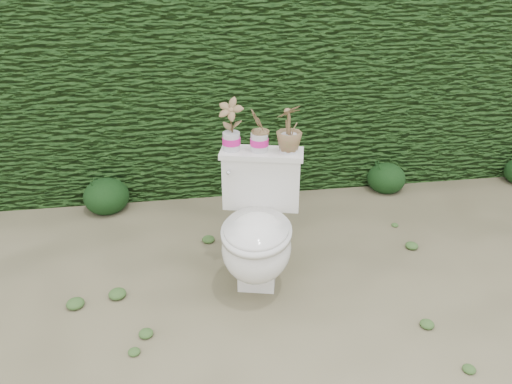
{
  "coord_description": "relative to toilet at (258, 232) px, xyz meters",
  "views": [
    {
      "loc": [
        -0.54,
        -2.57,
        1.92
      ],
      "look_at": [
        -0.15,
        0.07,
        0.55
      ],
      "focal_mm": 35.0,
      "sensor_mm": 36.0,
      "label": 1
    }
  ],
  "objects": [
    {
      "name": "potted_plant_center",
      "position": [
        0.04,
        0.24,
        0.54
      ],
      "size": [
        0.16,
        0.17,
        0.25
      ],
      "primitive_type": "imported",
      "rotation": [
        0.0,
        0.0,
        4.18
      ],
      "color": "#277925",
      "rests_on": "toilet"
    },
    {
      "name": "liriope_clump_2",
      "position": [
        0.25,
        1.13,
        -0.2
      ],
      "size": [
        0.39,
        0.39,
        0.31
      ],
      "primitive_type": "ellipsoid",
      "color": "#173713",
      "rests_on": "ground"
    },
    {
      "name": "ground",
      "position": [
        0.16,
        0.07,
        -0.36
      ],
      "size": [
        60.0,
        60.0,
        0.0
      ],
      "primitive_type": "plane",
      "color": "#857D5B",
      "rests_on": "ground"
    },
    {
      "name": "toilet",
      "position": [
        0.0,
        0.0,
        0.0
      ],
      "size": [
        0.61,
        0.77,
        0.78
      ],
      "rotation": [
        0.0,
        0.0,
        -0.25
      ],
      "color": "silver",
      "rests_on": "ground"
    },
    {
      "name": "potted_plant_right",
      "position": [
        0.21,
        0.19,
        0.56
      ],
      "size": [
        0.22,
        0.22,
        0.28
      ],
      "primitive_type": "imported",
      "rotation": [
        0.0,
        0.0,
        3.78
      ],
      "color": "#277925",
      "rests_on": "toilet"
    },
    {
      "name": "liriope_clump_1",
      "position": [
        -1.03,
        1.09,
        -0.21
      ],
      "size": [
        0.35,
        0.35,
        0.28
      ],
      "primitive_type": "ellipsoid",
      "color": "#173713",
      "rests_on": "ground"
    },
    {
      "name": "liriope_clump_3",
      "position": [
        1.27,
        1.1,
        -0.23
      ],
      "size": [
        0.32,
        0.32,
        0.26
      ],
      "primitive_type": "ellipsoid",
      "color": "#173713",
      "rests_on": "ground"
    },
    {
      "name": "potted_plant_left",
      "position": [
        -0.12,
        0.28,
        0.57
      ],
      "size": [
        0.19,
        0.17,
        0.3
      ],
      "primitive_type": "imported",
      "rotation": [
        0.0,
        0.0,
        5.78
      ],
      "color": "#277925",
      "rests_on": "toilet"
    },
    {
      "name": "hedge",
      "position": [
        0.16,
        1.67,
        0.44
      ],
      "size": [
        8.0,
        1.0,
        1.6
      ],
      "primitive_type": "cube",
      "color": "#29521B",
      "rests_on": "ground"
    }
  ]
}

